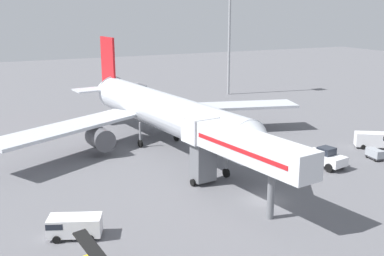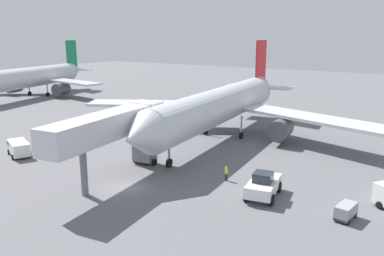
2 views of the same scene
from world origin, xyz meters
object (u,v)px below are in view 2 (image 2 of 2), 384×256
at_px(jet_bridge, 115,127).
at_px(pushback_tug, 263,185).
at_px(service_van_far_center, 19,147).
at_px(ground_crew_worker_foreground, 226,173).
at_px(airplane_background, 36,77).
at_px(airplane_at_gate, 222,105).
at_px(baggage_cart_outer_left, 346,211).

xyz_separation_m(jet_bridge, pushback_tug, (15.74, 4.26, -4.63)).
distance_m(service_van_far_center, ground_crew_worker_foreground, 28.44).
xyz_separation_m(jet_bridge, service_van_far_center, (-17.00, -1.04, -4.72)).
height_order(jet_bridge, airplane_background, airplane_background).
bearing_deg(ground_crew_worker_foreground, airplane_background, 159.57).
distance_m(airplane_at_gate, pushback_tug, 23.77).
height_order(ground_crew_worker_foreground, airplane_background, airplane_background).
bearing_deg(baggage_cart_outer_left, ground_crew_worker_foreground, 169.22).
xyz_separation_m(pushback_tug, baggage_cart_outer_left, (8.06, -0.64, -0.44)).
bearing_deg(pushback_tug, airplane_background, 159.61).
relative_size(airplane_at_gate, ground_crew_worker_foreground, 29.06).
bearing_deg(airplane_at_gate, ground_crew_worker_foreground, -58.53).
relative_size(service_van_far_center, airplane_background, 0.12).
bearing_deg(pushback_tug, baggage_cart_outer_left, -4.55).
xyz_separation_m(pushback_tug, ground_crew_worker_foreground, (-5.22, 1.89, -0.31)).
bearing_deg(airplane_at_gate, baggage_cart_outer_left, -38.83).
distance_m(airplane_at_gate, service_van_far_center, 29.50).
xyz_separation_m(baggage_cart_outer_left, airplane_background, (-84.53, 29.06, 4.22)).
height_order(service_van_far_center, ground_crew_worker_foreground, service_van_far_center).
bearing_deg(ground_crew_worker_foreground, pushback_tug, -19.88).
bearing_deg(baggage_cart_outer_left, pushback_tug, 175.45).
distance_m(baggage_cart_outer_left, ground_crew_worker_foreground, 13.52).
bearing_deg(service_van_far_center, airplane_background, 142.36).
height_order(jet_bridge, service_van_far_center, jet_bridge).
distance_m(jet_bridge, airplane_background, 68.97).
bearing_deg(service_van_far_center, jet_bridge, 3.51).
height_order(pushback_tug, baggage_cart_outer_left, pushback_tug).
relative_size(pushback_tug, baggage_cart_outer_left, 2.27).
height_order(airplane_at_gate, baggage_cart_outer_left, airplane_at_gate).
xyz_separation_m(pushback_tug, airplane_background, (-76.47, 28.42, 3.78)).
distance_m(service_van_far_center, baggage_cart_outer_left, 41.06).
bearing_deg(airplane_at_gate, service_van_far_center, -127.23).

